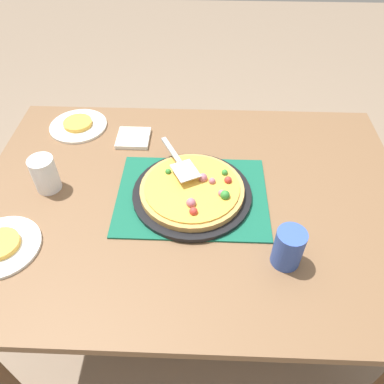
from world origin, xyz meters
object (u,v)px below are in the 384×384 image
cup_near (45,174)px  plate_near_left (78,126)px  pizza (193,189)px  cup_far (288,248)px  plate_far_right (2,247)px  served_slice_right (0,244)px  served_slice_left (78,123)px  pizza_server (179,162)px  pizza_pan (192,194)px  napkin_stack (133,138)px

cup_near → plate_near_left: bearing=88.1°
pizza → cup_far: size_ratio=2.75×
plate_far_right → served_slice_right: (0.00, 0.00, 0.01)m
pizza → served_slice_right: pizza is taller
plate_far_right → cup_near: 0.26m
plate_far_right → served_slice_left: size_ratio=2.00×
plate_near_left → pizza_server: bearing=-33.3°
pizza_pan → plate_far_right: 0.58m
pizza_server → served_slice_left: bearing=146.7°
served_slice_left → napkin_stack: served_slice_left is taller
plate_near_left → napkin_stack: (0.23, -0.07, 0.00)m
pizza → cup_far: bearing=-41.9°
pizza_pan → pizza_server: pizza_server is taller
served_slice_left → pizza_server: bearing=-33.3°
served_slice_right → napkin_stack: size_ratio=0.92×
pizza → served_slice_left: bearing=142.0°
served_slice_left → pizza_server: size_ratio=0.49×
plate_near_left → cup_far: size_ratio=1.83×
plate_far_right → napkin_stack: (0.30, 0.51, 0.00)m
pizza_pan → napkin_stack: bearing=128.9°
pizza_server → napkin_stack: pizza_server is taller
served_slice_left → cup_near: cup_near is taller
pizza_pan → served_slice_left: (-0.46, 0.36, 0.01)m
plate_far_right → pizza_pan: bearing=22.7°
plate_near_left → pizza_server: 0.50m
plate_near_left → cup_far: bearing=-39.4°
pizza → plate_near_left: bearing=142.0°
pizza_server → napkin_stack: bearing=133.1°
pizza_pan → cup_far: cup_far is taller
pizza_pan → served_slice_right: served_slice_right is taller
cup_far → pizza_pan: bearing=138.3°
pizza → cup_far: cup_far is taller
plate_far_right → napkin_stack: 0.59m
pizza_pan → cup_far: (0.26, -0.24, 0.05)m
pizza_pan → served_slice_left: size_ratio=3.45×
pizza_pan → pizza_server: size_ratio=1.70×
pizza_pan → plate_far_right: pizza_pan is taller
cup_near → served_slice_left: bearing=88.1°
pizza_server → cup_near: bearing=-171.4°
served_slice_left → pizza_server: 0.50m
plate_near_left → napkin_stack: 0.24m
plate_far_right → plate_near_left: bearing=82.8°
napkin_stack → cup_far: bearing=-46.5°
pizza → pizza_server: bearing=118.3°
served_slice_right → pizza_server: size_ratio=0.49×
plate_far_right → served_slice_right: served_slice_right is taller
plate_far_right → cup_far: 0.80m
plate_far_right → served_slice_right: size_ratio=2.00×
napkin_stack → pizza_pan: bearing=-51.1°
pizza_pan → served_slice_left: served_slice_left is taller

